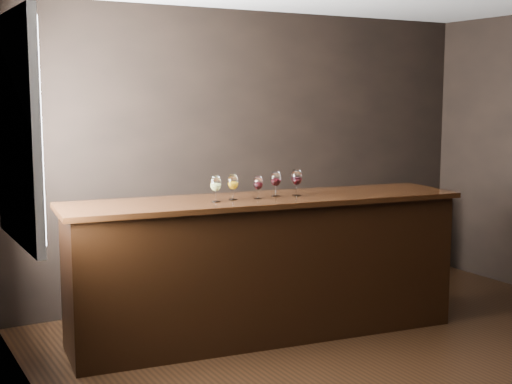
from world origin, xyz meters
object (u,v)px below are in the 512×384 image
glass_amber (233,183)px  glass_red_a (258,183)px  glass_red_b (276,179)px  glass_red_c (297,178)px  bar_counter (265,270)px  glass_white (216,184)px  back_bar_shelf (303,243)px

glass_amber → glass_red_a: 0.21m
glass_red_b → glass_red_c: size_ratio=0.94×
bar_counter → glass_red_a: glass_red_a is taller
bar_counter → glass_red_a: bearing=-152.6°
glass_white → glass_amber: (0.17, 0.04, -0.00)m
bar_counter → glass_red_a: size_ratio=17.54×
bar_counter → back_bar_shelf: (1.03, 1.00, -0.07)m
back_bar_shelf → glass_amber: 1.83m
bar_counter → glass_red_b: (0.11, 0.02, 0.74)m
back_bar_shelf → glass_white: bearing=-145.4°
glass_white → glass_amber: size_ratio=1.02×
glass_white → glass_amber: glass_white is taller
glass_white → glass_red_a: glass_white is taller
glass_red_c → glass_amber: bearing=174.7°
glass_white → glass_red_c: glass_red_c is taller
glass_amber → glass_red_b: bearing=0.2°
bar_counter → glass_red_a: 0.73m
glass_red_c → glass_red_a: bearing=179.3°
glass_red_b → glass_red_c: (0.17, -0.05, 0.01)m
glass_amber → glass_red_b: 0.40m
glass_red_b → glass_amber: bearing=-179.8°
glass_amber → glass_white: bearing=-167.6°
glass_amber → glass_red_a: glass_amber is taller
glass_amber → glass_red_a: (0.20, -0.05, -0.01)m
glass_amber → glass_red_c: 0.57m
glass_amber → bar_counter: bearing=-3.7°
glass_red_c → glass_white: bearing=178.8°
glass_red_a → glass_red_b: bearing=14.3°
bar_counter → glass_amber: size_ratio=16.02×
glass_red_b → bar_counter: bearing=-170.4°
glass_red_a → glass_red_c: bearing=-0.7°
bar_counter → glass_red_c: glass_red_c is taller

